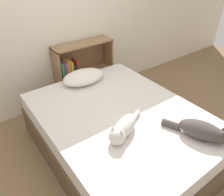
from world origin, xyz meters
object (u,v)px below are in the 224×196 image
bookshelf (81,70)px  bed (120,133)px  pillow (83,77)px  cat_dark (202,131)px  cat_light (123,129)px

bookshelf → bed: bearing=-100.4°
bed → pillow: size_ratio=3.68×
pillow → cat_dark: cat_dark is taller
bed → pillow: (0.02, 0.78, 0.35)m
cat_light → cat_dark: 0.68m
bed → cat_dark: (0.35, -0.70, 0.36)m
cat_dark → bookshelf: (-0.12, 1.94, -0.17)m
bookshelf → cat_dark: bearing=-86.4°
cat_light → cat_dark: cat_light is taller
bed → bookshelf: size_ratio=2.24×
pillow → cat_dark: bearing=-77.3°
bed → cat_light: 0.48m
cat_dark → bookshelf: 1.95m
cat_light → bookshelf: 1.58m
pillow → cat_light: bearing=-100.9°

